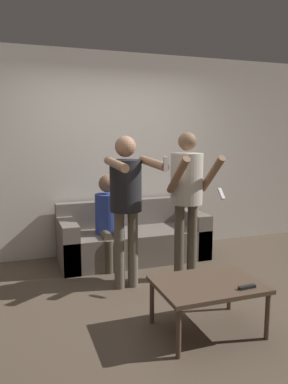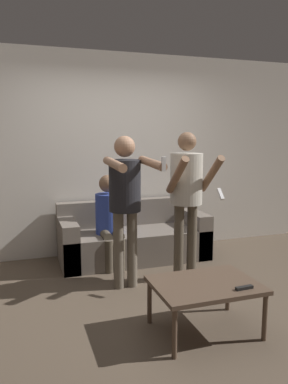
% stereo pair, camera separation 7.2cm
% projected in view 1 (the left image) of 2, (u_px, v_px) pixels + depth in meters
% --- Properties ---
extents(ground_plane, '(14.00, 14.00, 0.00)m').
position_uv_depth(ground_plane, '(157.00, 300.00, 3.71)').
color(ground_plane, brown).
extents(wall_back, '(6.40, 0.06, 2.70)m').
position_uv_depth(wall_back, '(112.00, 155.00, 5.09)').
color(wall_back, silver).
rests_on(wall_back, ground_plane).
extents(couch, '(1.90, 0.78, 0.74)m').
position_uv_depth(couch, '(133.00, 239.00, 4.92)').
color(couch, slate).
rests_on(couch, ground_plane).
extents(person_standing_left, '(0.45, 0.80, 1.61)m').
position_uv_depth(person_standing_left, '(126.00, 194.00, 3.85)').
color(person_standing_left, '#6B6051').
rests_on(person_standing_left, ground_plane).
extents(person_standing_right, '(0.47, 0.63, 1.65)m').
position_uv_depth(person_standing_right, '(187.00, 189.00, 4.09)').
color(person_standing_right, brown).
rests_on(person_standing_right, ground_plane).
extents(person_seated, '(0.31, 0.53, 1.13)m').
position_uv_depth(person_seated, '(109.00, 217.00, 4.62)').
color(person_seated, brown).
rests_on(person_seated, ground_plane).
extents(coffee_table, '(0.85, 0.63, 0.42)m').
position_uv_depth(coffee_table, '(208.00, 287.00, 3.08)').
color(coffee_table, brown).
rests_on(coffee_table, ground_plane).
extents(remote_on_table, '(0.15, 0.04, 0.02)m').
position_uv_depth(remote_on_table, '(247.00, 287.00, 2.95)').
color(remote_on_table, black).
rests_on(remote_on_table, coffee_table).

